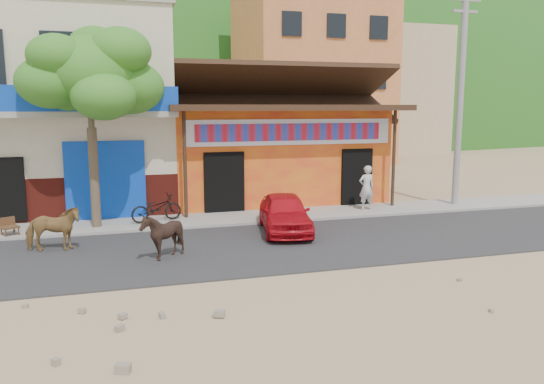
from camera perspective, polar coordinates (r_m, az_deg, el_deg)
The scene contains 16 objects.
ground at distance 12.14m, azimuth 3.33°, elevation -8.75°, with size 120.00×120.00×0.00m, color #9E825B.
road at distance 14.42m, azimuth -0.03°, elevation -5.76°, with size 60.00×5.00×0.04m, color #28282B.
sidewalk at distance 17.70m, azimuth -3.23°, elevation -2.82°, with size 60.00×2.00×0.12m, color gray.
dance_club at distance 21.78m, azimuth -0.54°, elevation 4.07°, with size 8.00×6.00×3.60m, color orange.
cafe_building at distance 20.93m, azimuth -20.92°, elevation 7.93°, with size 7.00×6.00×7.00m, color beige.
apartment_front at distance 37.25m, azimuth 4.04°, elevation 12.63°, with size 9.00×9.00×12.00m, color #CC723F.
apartment_rear at distance 46.39m, azimuth 12.02°, elevation 10.53°, with size 8.00×8.00×10.00m, color tan.
hillside at distance 81.38m, azimuth -14.01°, elevation 14.73°, with size 100.00×40.00×24.00m, color #194C14.
tree at distance 16.69m, azimuth -18.83°, elevation 6.58°, with size 3.00×3.00×6.00m, color #2D721E, non-canonical shape.
utility_pole at distance 20.77m, azimuth 19.61°, elevation 9.71°, with size 0.24×0.24×8.00m, color gray.
cow_tan at distance 14.77m, azimuth -22.52°, elevation -3.69°, with size 0.63×1.39×1.17m, color olive.
cow_dark at distance 13.24m, azimuth -11.71°, elevation -4.57°, with size 0.95×1.07×1.18m, color black.
red_car at distance 15.75m, azimuth 1.38°, elevation -2.24°, with size 1.36×3.39×1.16m, color red.
scooter at distance 17.21m, azimuth -12.32°, elevation -1.70°, with size 0.57×1.65×0.87m, color black.
pedestrian at distance 19.00m, azimuth 10.13°, elevation 0.47°, with size 0.57×0.38×1.57m, color silver.
cafe_chair_right at distance 16.77m, azimuth -26.44°, elevation -2.62°, with size 0.43×0.43×0.93m, color #4C2E19, non-canonical shape.
Camera 1 is at (-3.92, -10.87, 3.73)m, focal length 35.00 mm.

